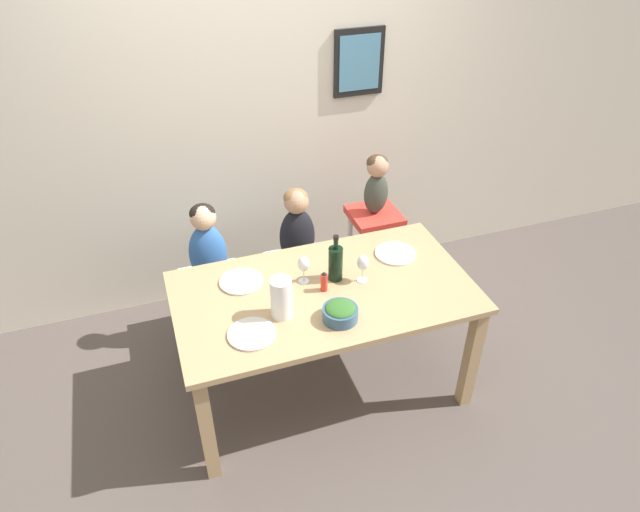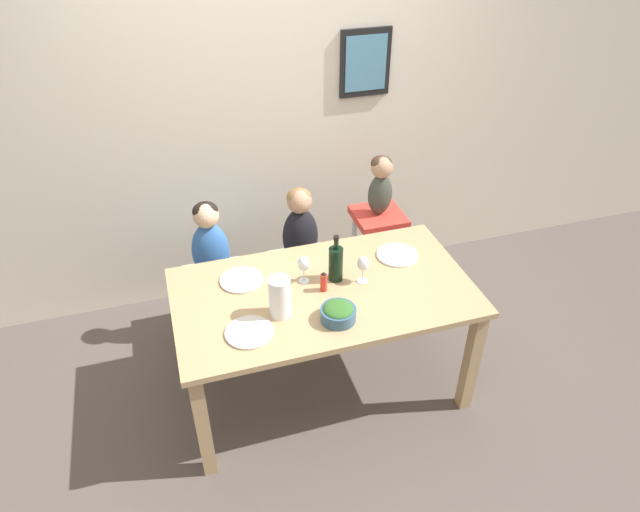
% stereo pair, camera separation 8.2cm
% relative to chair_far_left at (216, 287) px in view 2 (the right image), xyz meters
% --- Properties ---
extents(ground_plane, '(14.00, 14.00, 0.00)m').
position_rel_chair_far_left_xyz_m(ground_plane, '(0.52, -0.67, -0.38)').
color(ground_plane, '#564C47').
extents(wall_back, '(10.00, 0.09, 2.70)m').
position_rel_chair_far_left_xyz_m(wall_back, '(0.52, 0.50, 0.97)').
color(wall_back, beige).
rests_on(wall_back, ground_plane).
extents(dining_table, '(1.61, 0.89, 0.75)m').
position_rel_chair_far_left_xyz_m(dining_table, '(0.52, -0.67, 0.27)').
color(dining_table, tan).
rests_on(dining_table, ground_plane).
extents(chair_far_left, '(0.38, 0.38, 0.46)m').
position_rel_chair_far_left_xyz_m(chair_far_left, '(0.00, 0.00, 0.00)').
color(chair_far_left, silver).
rests_on(chair_far_left, ground_plane).
extents(chair_far_center, '(0.38, 0.38, 0.46)m').
position_rel_chair_far_left_xyz_m(chair_far_center, '(0.57, 0.00, 0.00)').
color(chair_far_center, silver).
rests_on(chair_far_center, ground_plane).
extents(chair_right_highchair, '(0.32, 0.32, 0.74)m').
position_rel_chair_far_left_xyz_m(chair_right_highchair, '(1.11, 0.00, 0.18)').
color(chair_right_highchair, silver).
rests_on(chair_right_highchair, ground_plane).
extents(person_child_left, '(0.23, 0.16, 0.54)m').
position_rel_chair_far_left_xyz_m(person_child_left, '(-0.00, 0.00, 0.36)').
color(person_child_left, '#3366B2').
rests_on(person_child_left, chair_far_left).
extents(person_child_center, '(0.23, 0.16, 0.54)m').
position_rel_chair_far_left_xyz_m(person_child_center, '(0.57, 0.00, 0.36)').
color(person_child_center, black).
rests_on(person_child_center, chair_far_center).
extents(person_baby_right, '(0.16, 0.14, 0.41)m').
position_rel_chair_far_left_xyz_m(person_baby_right, '(1.11, 0.00, 0.59)').
color(person_baby_right, '#3D4238').
rests_on(person_baby_right, chair_right_highchair).
extents(wine_bottle, '(0.08, 0.08, 0.28)m').
position_rel_chair_far_left_xyz_m(wine_bottle, '(0.61, -0.59, 0.47)').
color(wine_bottle, black).
rests_on(wine_bottle, dining_table).
extents(paper_towel_roll, '(0.11, 0.11, 0.22)m').
position_rel_chair_far_left_xyz_m(paper_towel_roll, '(0.25, -0.79, 0.48)').
color(paper_towel_roll, white).
rests_on(paper_towel_roll, dining_table).
extents(wine_glass_near, '(0.06, 0.06, 0.16)m').
position_rel_chair_far_left_xyz_m(wine_glass_near, '(0.75, -0.66, 0.48)').
color(wine_glass_near, white).
rests_on(wine_glass_near, dining_table).
extents(wine_glass_far, '(0.06, 0.06, 0.16)m').
position_rel_chair_far_left_xyz_m(wine_glass_far, '(0.44, -0.56, 0.48)').
color(wine_glass_far, white).
rests_on(wine_glass_far, dining_table).
extents(salad_bowl_large, '(0.18, 0.18, 0.09)m').
position_rel_chair_far_left_xyz_m(salad_bowl_large, '(0.52, -0.91, 0.41)').
color(salad_bowl_large, '#335675').
rests_on(salad_bowl_large, dining_table).
extents(dinner_plate_front_left, '(0.24, 0.24, 0.01)m').
position_rel_chair_far_left_xyz_m(dinner_plate_front_left, '(0.07, -0.88, 0.37)').
color(dinner_plate_front_left, silver).
rests_on(dinner_plate_front_left, dining_table).
extents(dinner_plate_back_left, '(0.24, 0.24, 0.01)m').
position_rel_chair_far_left_xyz_m(dinner_plate_back_left, '(0.11, -0.46, 0.37)').
color(dinner_plate_back_left, silver).
rests_on(dinner_plate_back_left, dining_table).
extents(dinner_plate_back_right, '(0.24, 0.24, 0.01)m').
position_rel_chair_far_left_xyz_m(dinner_plate_back_right, '(1.03, -0.49, 0.37)').
color(dinner_plate_back_right, silver).
rests_on(dinner_plate_back_right, dining_table).
extents(condiment_bottle_hot_sauce, '(0.04, 0.04, 0.12)m').
position_rel_chair_far_left_xyz_m(condiment_bottle_hot_sauce, '(0.52, -0.67, 0.42)').
color(condiment_bottle_hot_sauce, red).
rests_on(condiment_bottle_hot_sauce, dining_table).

